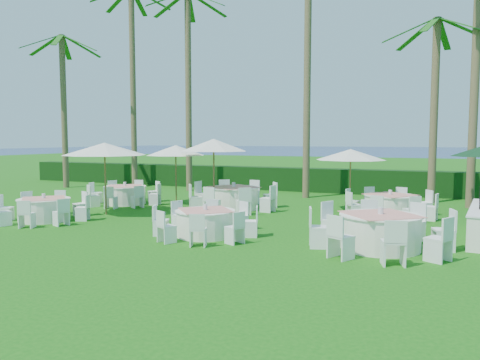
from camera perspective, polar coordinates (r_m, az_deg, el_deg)
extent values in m
plane|color=#125A0F|center=(13.98, -9.02, -6.19)|extent=(120.00, 120.00, 0.00)
cube|color=black|center=(24.79, 5.91, 0.12)|extent=(34.00, 1.00, 1.20)
plane|color=#071A4E|center=(113.86, 19.55, 3.35)|extent=(260.00, 260.00, 0.00)
cylinder|color=white|center=(16.85, -22.77, -3.39)|extent=(1.63, 1.63, 0.71)
cylinder|color=white|center=(16.81, -22.81, -2.17)|extent=(1.70, 1.70, 0.03)
cube|color=#DF897A|center=(16.80, -22.82, -2.08)|extent=(1.86, 1.86, 0.01)
cylinder|color=silver|center=(16.79, -22.83, -1.79)|extent=(0.11, 0.11, 0.15)
cube|color=white|center=(16.40, -18.66, -3.24)|extent=(0.52, 0.52, 0.85)
cube|color=white|center=(17.36, -18.90, -2.80)|extent=(0.51, 0.51, 0.85)
cube|color=white|center=(18.02, -21.24, -2.60)|extent=(0.52, 0.52, 0.85)
cube|color=white|center=(18.02, -24.34, -2.70)|extent=(0.51, 0.51, 0.85)
cube|color=white|center=(17.37, -26.67, -3.06)|extent=(0.52, 0.52, 0.85)
cube|color=white|center=(16.40, -26.89, -3.52)|extent=(0.51, 0.51, 0.85)
cube|color=white|center=(15.69, -24.55, -3.79)|extent=(0.52, 0.52, 0.85)
cube|color=white|center=(15.68, -20.98, -3.67)|extent=(0.51, 0.51, 0.85)
cylinder|color=white|center=(13.12, -4.24, -5.33)|extent=(1.61, 1.61, 0.70)
cylinder|color=white|center=(13.06, -4.25, -3.77)|extent=(1.68, 1.68, 0.03)
cube|color=#DF897A|center=(13.06, -4.25, -3.66)|extent=(1.84, 1.84, 0.01)
cylinder|color=silver|center=(13.05, -4.25, -3.29)|extent=(0.11, 0.11, 0.15)
cube|color=white|center=(12.99, 1.29, -5.10)|extent=(0.50, 0.50, 0.84)
cube|color=white|center=(13.89, -0.06, -4.44)|extent=(0.52, 0.52, 0.84)
cube|color=white|center=(14.34, -3.51, -4.15)|extent=(0.50, 0.50, 0.84)
cube|color=white|center=(14.13, -7.31, -4.32)|extent=(0.52, 0.52, 0.84)
cube|color=white|center=(13.35, -9.62, -4.90)|extent=(0.50, 0.50, 0.84)
cube|color=white|center=(12.41, -8.93, -5.64)|extent=(0.52, 0.52, 0.84)
cube|color=white|center=(11.89, -5.12, -6.07)|extent=(0.50, 0.50, 0.84)
cube|color=white|center=(12.14, -0.66, -5.82)|extent=(0.52, 0.52, 0.84)
cylinder|color=white|center=(12.06, 16.71, -6.14)|extent=(1.91, 1.91, 0.83)
cylinder|color=white|center=(11.98, 16.76, -4.14)|extent=(1.99, 1.99, 0.03)
cube|color=#DF897A|center=(11.98, 16.77, -4.02)|extent=(2.17, 2.17, 0.01)
cylinder|color=silver|center=(11.97, 16.78, -3.62)|extent=(0.13, 0.13, 0.18)
cube|color=white|center=(12.40, 23.56, -5.65)|extent=(0.58, 0.58, 1.00)
cube|color=white|center=(13.28, 20.41, -4.86)|extent=(0.63, 0.63, 1.00)
cube|color=white|center=(13.49, 15.59, -4.58)|extent=(0.58, 0.58, 1.00)
cube|color=white|center=(12.93, 11.26, -4.90)|extent=(0.63, 0.63, 1.00)
cube|color=white|center=(11.86, 9.57, -5.76)|extent=(0.58, 0.58, 1.00)
cube|color=white|center=(10.86, 12.20, -6.80)|extent=(0.63, 0.63, 1.00)
cube|color=white|center=(10.60, 18.18, -7.23)|extent=(0.58, 0.58, 1.00)
cube|color=white|center=(11.28, 23.01, -6.66)|extent=(0.63, 0.63, 1.00)
cylinder|color=white|center=(20.05, -13.84, -1.84)|extent=(1.68, 1.68, 0.73)
cylinder|color=white|center=(20.01, -13.86, -0.77)|extent=(1.75, 1.75, 0.03)
cube|color=#DF897A|center=(20.00, -13.86, -0.70)|extent=(1.89, 1.89, 0.01)
cylinder|color=silver|center=(20.00, -13.87, -0.46)|extent=(0.12, 0.12, 0.16)
cube|color=white|center=(19.54, -10.34, -1.73)|extent=(0.49, 0.49, 0.87)
cube|color=white|center=(20.54, -10.43, -1.41)|extent=(0.56, 0.56, 0.87)
cube|color=white|center=(21.23, -12.41, -1.23)|extent=(0.49, 0.49, 0.87)
cube|color=white|center=(21.26, -15.11, -1.28)|extent=(0.56, 0.56, 0.87)
cube|color=white|center=(20.61, -17.17, -1.53)|extent=(0.49, 0.49, 0.87)
cube|color=white|center=(19.61, -17.42, -1.86)|extent=(0.56, 0.56, 0.87)
cube|color=white|center=(18.86, -15.46, -2.07)|extent=(0.49, 0.49, 0.87)
cube|color=white|center=(18.83, -12.42, -2.02)|extent=(0.56, 0.56, 0.87)
cylinder|color=white|center=(18.12, -0.77, -2.25)|extent=(1.90, 1.90, 0.82)
cylinder|color=white|center=(18.07, -0.78, -0.93)|extent=(1.98, 1.98, 0.03)
cube|color=#DF897A|center=(18.07, -0.78, -0.85)|extent=(2.09, 2.09, 0.01)
cylinder|color=silver|center=(18.06, -0.78, -0.58)|extent=(0.13, 0.13, 0.18)
cube|color=white|center=(18.51, 3.69, -1.85)|extent=(0.65, 0.65, 0.99)
cube|color=white|center=(19.38, 1.51, -1.54)|extent=(0.52, 0.52, 0.99)
cube|color=white|center=(19.54, -1.80, -1.48)|extent=(0.65, 0.65, 0.99)
cube|color=white|center=(18.92, -4.61, -1.71)|extent=(0.52, 0.52, 0.99)
cube|color=white|center=(17.82, -5.41, -2.13)|extent=(0.65, 0.65, 0.99)
cube|color=white|center=(16.87, -3.40, -2.52)|extent=(0.52, 0.52, 0.99)
cube|color=white|center=(16.68, 0.43, -2.60)|extent=(0.65, 0.65, 0.99)
cube|color=white|center=(17.39, 3.40, -2.29)|extent=(0.52, 0.52, 0.99)
cylinder|color=white|center=(17.12, 17.81, -3.06)|extent=(1.71, 1.71, 0.74)
cylinder|color=white|center=(17.07, 17.84, -1.79)|extent=(1.78, 1.78, 0.03)
cube|color=#DF897A|center=(17.07, 17.84, -1.70)|extent=(1.91, 1.91, 0.01)
cylinder|color=silver|center=(17.06, 17.85, -1.42)|extent=(0.12, 0.12, 0.16)
cube|color=white|center=(17.81, 21.56, -2.62)|extent=(0.58, 0.58, 0.89)
cube|color=white|center=(18.39, 18.92, -2.31)|extent=(0.48, 0.48, 0.89)
cube|color=white|center=(18.27, 15.74, -2.27)|extent=(0.58, 0.58, 0.89)
cube|color=white|center=(17.51, 13.59, -2.54)|extent=(0.48, 0.48, 0.89)
cube|color=white|center=(16.49, 13.77, -3.00)|extent=(0.58, 0.58, 0.89)
cube|color=white|center=(15.84, 16.52, -3.39)|extent=(0.48, 0.48, 0.89)
cube|color=white|center=(15.97, 20.18, -3.42)|extent=(0.58, 0.58, 0.89)
cube|color=white|center=(16.81, 22.21, -3.08)|extent=(0.48, 0.48, 0.89)
cylinder|color=brown|center=(17.38, -16.09, -0.02)|extent=(0.06, 0.06, 2.48)
cone|color=white|center=(17.32, -16.18, 3.65)|extent=(2.93, 2.93, 0.45)
sphere|color=brown|center=(17.31, -16.19, 4.16)|extent=(0.10, 0.10, 0.10)
cylinder|color=brown|center=(17.91, -3.21, 0.52)|extent=(0.06, 0.06, 2.61)
cone|color=white|center=(17.85, -3.23, 4.28)|extent=(2.64, 2.64, 0.47)
sphere|color=brown|center=(17.85, -3.23, 4.80)|extent=(0.10, 0.10, 0.10)
cylinder|color=brown|center=(19.50, -7.81, 0.48)|extent=(0.06, 0.06, 2.36)
cone|color=white|center=(19.44, -7.84, 3.60)|extent=(2.45, 2.45, 0.42)
sphere|color=brown|center=(19.44, -7.85, 4.04)|extent=(0.09, 0.09, 0.09)
cylinder|color=brown|center=(17.92, 13.27, -0.19)|extent=(0.05, 0.05, 2.24)
cone|color=white|center=(17.86, 13.33, 3.03)|extent=(2.59, 2.59, 0.40)
sphere|color=brown|center=(17.85, 13.34, 3.48)|extent=(0.09, 0.09, 0.09)
cylinder|color=brown|center=(27.48, -12.91, 10.78)|extent=(0.32, 0.32, 11.05)
cube|color=#1A5A16|center=(29.43, -12.28, 20.38)|extent=(0.82, 2.20, 1.00)
cube|color=#1A5A16|center=(29.28, -14.54, 20.42)|extent=(2.20, 0.86, 1.00)
cylinder|color=brown|center=(24.76, -6.31, 10.50)|extent=(0.32, 0.32, 10.17)
cube|color=#1A5A16|center=(26.04, -4.02, 20.54)|extent=(1.58, 1.91, 1.00)
cube|color=#1A5A16|center=(26.66, -6.07, 20.15)|extent=(1.08, 2.15, 1.00)
cube|color=#1A5A16|center=(26.27, -8.43, 20.35)|extent=(2.22, 0.59, 1.00)
cylinder|color=brown|center=(21.92, 8.21, 13.11)|extent=(0.32, 0.32, 11.62)
cylinder|color=brown|center=(21.40, 22.58, 7.71)|extent=(0.32, 0.32, 7.71)
cube|color=#1A5A16|center=(22.19, 25.70, 16.27)|extent=(2.18, 0.96, 1.00)
cube|color=#1A5A16|center=(22.89, 23.49, 15.98)|extent=(0.72, 2.22, 1.00)
cube|color=#1A5A16|center=(22.58, 20.74, 16.23)|extent=(1.83, 1.68, 1.00)
cube|color=#1A5A16|center=(21.55, 19.99, 16.81)|extent=(2.18, 0.96, 1.00)
cube|color=#1A5A16|center=(20.80, 22.22, 17.19)|extent=(0.72, 2.22, 1.00)
cube|color=#1A5A16|center=(21.13, 25.19, 16.88)|extent=(1.83, 1.68, 1.00)
cylinder|color=brown|center=(20.49, 26.73, 11.20)|extent=(0.32, 0.32, 10.20)
cylinder|color=brown|center=(27.87, -20.66, 7.75)|extent=(0.32, 0.32, 8.38)
cube|color=#1A5A16|center=(27.62, -19.12, 15.57)|extent=(2.22, 0.40, 1.00)
cube|color=#1A5A16|center=(28.68, -18.76, 15.17)|extent=(1.25, 2.09, 1.00)
cube|color=#1A5A16|center=(29.37, -20.48, 14.88)|extent=(1.44, 2.00, 1.00)
cube|color=#1A5A16|center=(29.02, -22.60, 14.93)|extent=(2.22, 0.40, 1.00)
cube|color=#1A5A16|center=(27.97, -23.10, 15.31)|extent=(1.25, 2.09, 1.00)
cube|color=#1A5A16|center=(27.25, -21.36, 15.65)|extent=(1.44, 2.00, 1.00)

